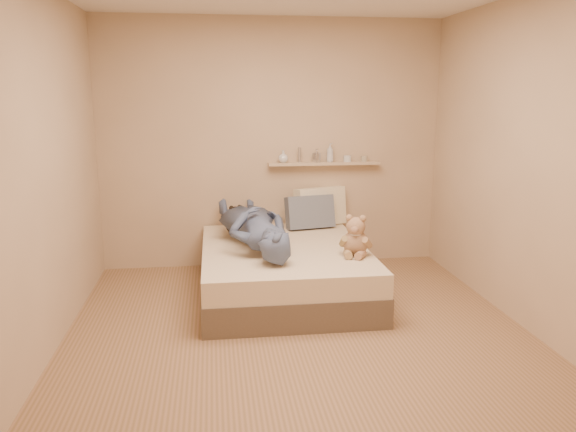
{
  "coord_description": "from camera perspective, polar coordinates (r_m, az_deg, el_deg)",
  "views": [
    {
      "loc": [
        -0.63,
        -4.01,
        1.83
      ],
      "look_at": [
        0.0,
        0.65,
        0.8
      ],
      "focal_mm": 35.0,
      "sensor_mm": 36.0,
      "label": 1
    }
  ],
  "objects": [
    {
      "name": "pillow_cream",
      "position": [
        6.0,
        3.28,
        0.98
      ],
      "size": [
        0.59,
        0.38,
        0.42
      ],
      "primitive_type": "cube",
      "rotation": [
        -0.11,
        0.0,
        0.35
      ],
      "color": "beige",
      "rests_on": "bed"
    },
    {
      "name": "dark_plush",
      "position": [
        5.61,
        -5.37,
        -0.59
      ],
      "size": [
        0.19,
        0.19,
        0.3
      ],
      "color": "black",
      "rests_on": "bed"
    },
    {
      "name": "room",
      "position": [
        4.1,
        1.22,
        4.91
      ],
      "size": [
        3.8,
        3.8,
        3.8
      ],
      "color": "#936B4C",
      "rests_on": "ground"
    },
    {
      "name": "pillow_grey",
      "position": [
        5.85,
        2.24,
        0.39
      ],
      "size": [
        0.53,
        0.31,
        0.36
      ],
      "primitive_type": "cube",
      "rotation": [
        -0.23,
        0.0,
        0.19
      ],
      "color": "slate",
      "rests_on": "bed"
    },
    {
      "name": "shelf_bottles",
      "position": [
        5.99,
        2.82,
        6.15
      ],
      "size": [
        0.97,
        0.11,
        0.2
      ],
      "color": "silver",
      "rests_on": "wall_shelf"
    },
    {
      "name": "wall_shelf",
      "position": [
        6.02,
        3.7,
        5.35
      ],
      "size": [
        1.2,
        0.12,
        0.03
      ],
      "primitive_type": "cube",
      "color": "tan",
      "rests_on": "wall_back"
    },
    {
      "name": "bed",
      "position": [
        5.24,
        -0.41,
        -5.52
      ],
      "size": [
        1.5,
        1.9,
        0.45
      ],
      "color": "brown",
      "rests_on": "floor"
    },
    {
      "name": "teddy_bear",
      "position": [
        4.89,
        6.87,
        -2.3
      ],
      "size": [
        0.29,
        0.3,
        0.37
      ],
      "color": "#9C7155",
      "rests_on": "bed"
    },
    {
      "name": "game_console",
      "position": [
        4.64,
        -1.69,
        -3.21
      ],
      "size": [
        0.16,
        0.07,
        0.05
      ],
      "color": "silver",
      "rests_on": "bed"
    },
    {
      "name": "person",
      "position": [
        5.2,
        -3.5,
        -0.91
      ],
      "size": [
        0.84,
        1.67,
        0.38
      ],
      "primitive_type": "imported",
      "rotation": [
        0.0,
        0.0,
        3.31
      ],
      "color": "#404865",
      "rests_on": "bed"
    }
  ]
}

